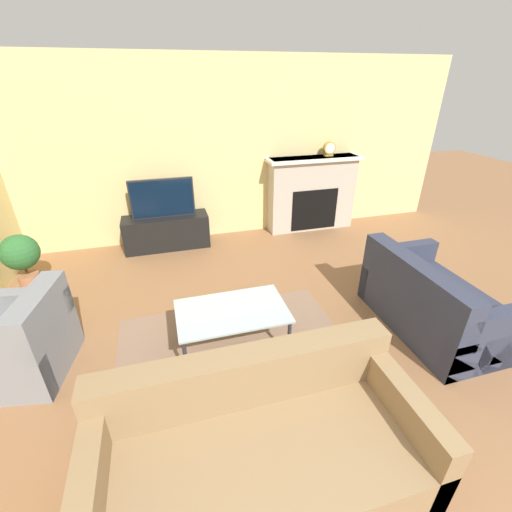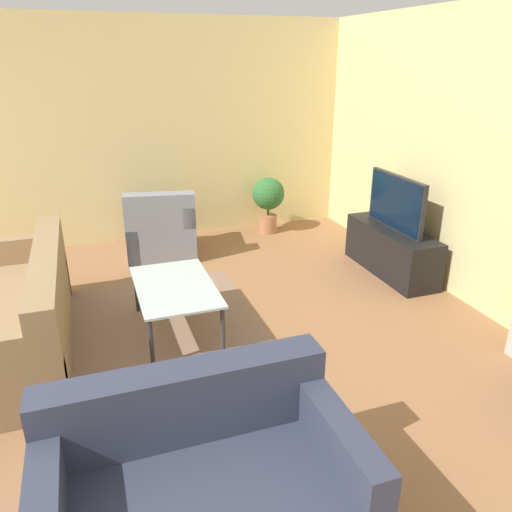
# 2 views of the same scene
# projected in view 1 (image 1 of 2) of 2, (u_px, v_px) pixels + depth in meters

# --- Properties ---
(wall_back) EXTENTS (8.39, 0.06, 2.70)m
(wall_back) POSITION_uv_depth(u_px,v_px,m) (201.00, 153.00, 5.21)
(wall_back) COLOR beige
(wall_back) RESTS_ON ground_plane
(area_rug) EXTENTS (2.24, 1.84, 0.00)m
(area_rug) POSITION_uv_depth(u_px,v_px,m) (238.00, 358.00, 3.27)
(area_rug) COLOR #896B56
(area_rug) RESTS_ON ground_plane
(fireplace) EXTENTS (1.59, 0.38, 1.23)m
(fireplace) POSITION_uv_depth(u_px,v_px,m) (312.00, 192.00, 5.81)
(fireplace) COLOR #BCB2A3
(fireplace) RESTS_ON ground_plane
(tv_stand) EXTENTS (1.27, 0.41, 0.51)m
(tv_stand) POSITION_uv_depth(u_px,v_px,m) (167.00, 232.00, 5.29)
(tv_stand) COLOR black
(tv_stand) RESTS_ON ground_plane
(tv) EXTENTS (0.92, 0.06, 0.58)m
(tv) POSITION_uv_depth(u_px,v_px,m) (162.00, 198.00, 5.04)
(tv) COLOR #232328
(tv) RESTS_ON tv_stand
(couch_sectional) EXTENTS (2.03, 0.95, 0.82)m
(couch_sectional) POSITION_uv_depth(u_px,v_px,m) (260.00, 452.00, 2.16)
(couch_sectional) COLOR #8C704C
(couch_sectional) RESTS_ON ground_plane
(couch_loveseat) EXTENTS (0.90, 1.45, 0.82)m
(couch_loveseat) POSITION_uv_depth(u_px,v_px,m) (432.00, 304.00, 3.57)
(couch_loveseat) COLOR #33384C
(couch_loveseat) RESTS_ON ground_plane
(armchair_by_window) EXTENTS (0.88, 0.90, 0.82)m
(armchair_by_window) POSITION_uv_depth(u_px,v_px,m) (22.00, 345.00, 3.00)
(armchair_by_window) COLOR gray
(armchair_by_window) RESTS_ON ground_plane
(coffee_table) EXTENTS (1.04, 0.64, 0.44)m
(coffee_table) POSITION_uv_depth(u_px,v_px,m) (232.00, 314.00, 3.24)
(coffee_table) COLOR #333338
(coffee_table) RESTS_ON ground_plane
(potted_plant) EXTENTS (0.43, 0.43, 0.75)m
(potted_plant) POSITION_uv_depth(u_px,v_px,m) (21.00, 257.00, 4.09)
(potted_plant) COLOR #AD704C
(potted_plant) RESTS_ON ground_plane
(mantel_clock) EXTENTS (0.20, 0.07, 0.23)m
(mantel_clock) POSITION_uv_depth(u_px,v_px,m) (329.00, 149.00, 5.54)
(mantel_clock) COLOR #B79338
(mantel_clock) RESTS_ON fireplace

